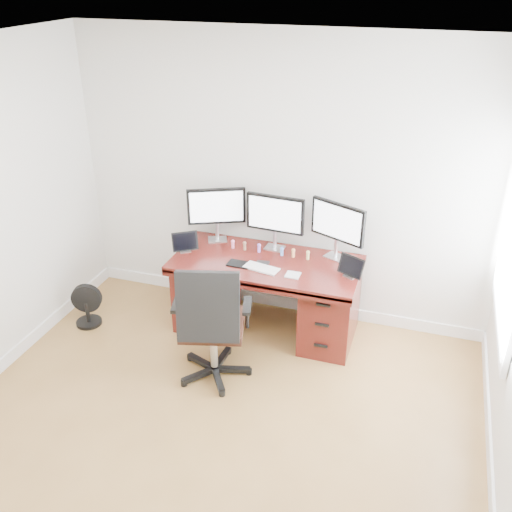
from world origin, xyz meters
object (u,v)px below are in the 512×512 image
(monitor_center, at_px, (275,216))
(keyboard, at_px, (261,268))
(floor_fan, at_px, (86,306))
(desk, at_px, (267,292))
(office_chair, at_px, (213,342))

(monitor_center, height_order, keyboard, monitor_center)
(floor_fan, relative_size, monitor_center, 0.77)
(desk, distance_m, floor_fan, 1.75)
(desk, xyz_separation_m, keyboard, (0.00, -0.19, 0.36))
(office_chair, xyz_separation_m, keyboard, (0.21, 0.66, 0.39))
(desk, height_order, office_chair, office_chair)
(office_chair, relative_size, floor_fan, 2.62)
(desk, relative_size, floor_fan, 4.00)
(desk, bearing_deg, keyboard, -88.94)
(desk, height_order, monitor_center, monitor_center)
(floor_fan, bearing_deg, desk, -1.96)
(monitor_center, bearing_deg, keyboard, -85.71)
(desk, xyz_separation_m, monitor_center, (-0.00, 0.24, 0.68))
(monitor_center, bearing_deg, office_chair, -97.15)
(floor_fan, bearing_deg, monitor_center, 5.26)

